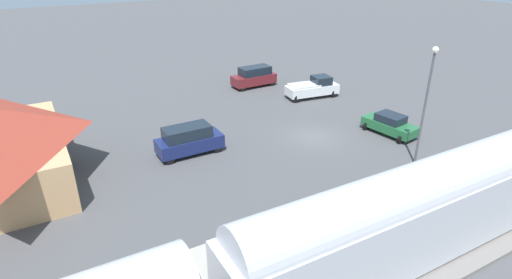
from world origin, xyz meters
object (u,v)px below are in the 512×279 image
Objects in this scene: pickup_white at (313,88)px; suv_maroon at (254,76)px; pedestrian_on_platform at (441,166)px; suv_navy at (189,140)px; pedestrian_waiting_far at (311,207)px; sedan_green at (390,124)px; light_pole_near_platform at (427,94)px.

suv_maroon reaches higher than pickup_white.
pickup_white reaches higher than pedestrian_on_platform.
suv_navy is (-12.07, 12.29, 0.00)m from suv_maroon.
pedestrian_waiting_far is at bearing 143.13° from pickup_white.
suv_maroon is at bearing -45.50° from suv_navy.
pedestrian_on_platform is 10.09m from pedestrian_waiting_far.
pedestrian_waiting_far reaches higher than sedan_green.
pedestrian_waiting_far is 0.36× the size of sedan_green.
suv_maroon is (23.79, -9.71, -0.13)m from pedestrian_waiting_far.
suv_maroon is 1.01× the size of suv_navy.
pickup_white is 1.19× the size of sedan_green.
sedan_green is at bearing 179.79° from pickup_white.
light_pole_near_platform is (-4.65, 2.16, 4.36)m from sedan_green.
sedan_green is at bearing -106.69° from suv_navy.
suv_maroon is at bearing 0.90° from pedestrian_on_platform.
pedestrian_on_platform is 0.35× the size of suv_navy.
sedan_green is 0.56× the size of light_pole_near_platform.
suv_maroon is at bearing 11.70° from sedan_green.
pedestrian_on_platform is at bearing 157.14° from sedan_green.
light_pole_near_platform is (-15.29, 2.20, 4.21)m from pickup_white.
light_pole_near_platform is at bearing -124.57° from suv_navy.
suv_navy is at bearing 46.35° from pedestrian_on_platform.
sedan_green is at bearing -62.07° from pedestrian_waiting_far.
pickup_white is 16.88m from suv_navy.
pedestrian_waiting_far is 0.30× the size of pickup_white.
light_pole_near_platform is (2.70, -0.94, 3.96)m from pedestrian_on_platform.
pickup_white is at bearing -69.48° from suv_navy.
suv_navy is (-5.92, 15.81, 0.12)m from pickup_white.
pickup_white is (17.64, -13.23, -0.25)m from pedestrian_waiting_far.
sedan_green is 0.96× the size of suv_navy.
pickup_white reaches higher than pedestrian_waiting_far.
pedestrian_waiting_far is 0.20× the size of light_pole_near_platform.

